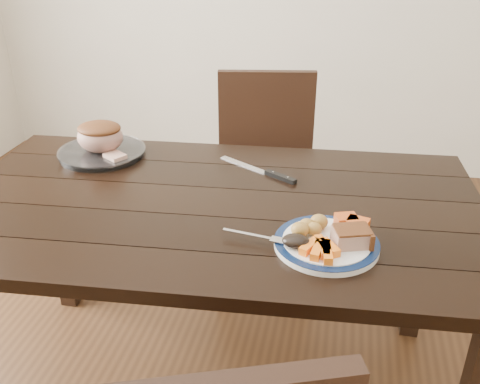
% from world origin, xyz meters
% --- Properties ---
extents(ground, '(4.00, 4.00, 0.00)m').
position_xyz_m(ground, '(0.00, 0.00, 0.00)').
color(ground, '#472B16').
rests_on(ground, ground).
extents(dining_table, '(1.66, 1.01, 0.75)m').
position_xyz_m(dining_table, '(-0.00, 0.00, 0.66)').
color(dining_table, black).
rests_on(dining_table, ground).
extents(chair_far, '(0.49, 0.50, 0.93)m').
position_xyz_m(chair_far, '(0.04, 0.74, 0.52)').
color(chair_far, black).
rests_on(chair_far, ground).
extents(dinner_plate, '(0.27, 0.27, 0.02)m').
position_xyz_m(dinner_plate, '(0.34, -0.18, 0.76)').
color(dinner_plate, white).
rests_on(dinner_plate, dining_table).
extents(plate_rim, '(0.27, 0.27, 0.02)m').
position_xyz_m(plate_rim, '(0.34, -0.18, 0.77)').
color(plate_rim, '#0C1B3C').
rests_on(plate_rim, dinner_plate).
extents(serving_platter, '(0.30, 0.30, 0.02)m').
position_xyz_m(serving_platter, '(-0.48, 0.26, 0.76)').
color(serving_platter, white).
rests_on(serving_platter, dining_table).
extents(pork_slice, '(0.11, 0.09, 0.04)m').
position_xyz_m(pork_slice, '(0.40, -0.19, 0.79)').
color(pork_slice, tan).
rests_on(pork_slice, dinner_plate).
extents(roasted_potatoes, '(0.09, 0.09, 0.04)m').
position_xyz_m(roasted_potatoes, '(0.30, -0.15, 0.79)').
color(roasted_potatoes, gold).
rests_on(roasted_potatoes, dinner_plate).
extents(carrot_batons, '(0.10, 0.11, 0.02)m').
position_xyz_m(carrot_batons, '(0.33, -0.24, 0.78)').
color(carrot_batons, orange).
rests_on(carrot_batons, dinner_plate).
extents(pumpkin_wedges, '(0.10, 0.07, 0.04)m').
position_xyz_m(pumpkin_wedges, '(0.40, -0.12, 0.79)').
color(pumpkin_wedges, '#F8571B').
rests_on(pumpkin_wedges, dinner_plate).
extents(dark_mushroom, '(0.07, 0.05, 0.03)m').
position_xyz_m(dark_mushroom, '(0.27, -0.23, 0.79)').
color(dark_mushroom, black).
rests_on(dark_mushroom, dinner_plate).
extents(fork, '(0.18, 0.05, 0.00)m').
position_xyz_m(fork, '(0.17, -0.20, 0.77)').
color(fork, silver).
rests_on(fork, dinner_plate).
extents(roast_joint, '(0.16, 0.14, 0.11)m').
position_xyz_m(roast_joint, '(-0.48, 0.26, 0.82)').
color(roast_joint, '#AB7668').
rests_on(roast_joint, serving_platter).
extents(cut_slice, '(0.09, 0.08, 0.02)m').
position_xyz_m(cut_slice, '(-0.41, 0.20, 0.78)').
color(cut_slice, tan).
rests_on(cut_slice, serving_platter).
extents(carving_knife, '(0.29, 0.18, 0.01)m').
position_xyz_m(carving_knife, '(0.14, 0.21, 0.76)').
color(carving_knife, silver).
rests_on(carving_knife, dining_table).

